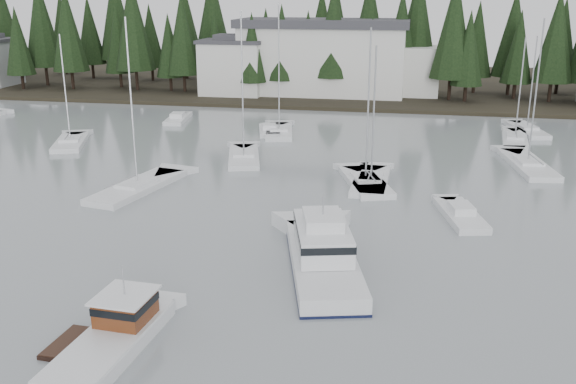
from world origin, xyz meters
name	(u,v)px	position (x,y,z in m)	size (l,w,h in m)	color
far_shore_land	(363,84)	(0.00, 97.00, 0.00)	(240.00, 54.00, 1.00)	black
conifer_treeline	(358,94)	(0.00, 86.00, 0.00)	(200.00, 22.00, 20.00)	black
house_west	(233,66)	(-18.00, 79.00, 4.65)	(9.54, 7.42, 8.75)	silver
harbor_inn	(337,58)	(-2.96, 82.34, 5.78)	(29.50, 11.50, 10.90)	silver
lobster_boat_brown	(112,338)	(-4.06, 9.19, 0.45)	(4.38, 8.08, 3.92)	silver
cabin_cruiser_center	(323,257)	(3.95, 19.41, 0.74)	(6.30, 12.00, 4.93)	silver
sailboat_1	(71,144)	(-26.20, 45.43, 0.06)	(5.50, 8.69, 11.75)	silver
sailboat_3	(527,166)	(19.05, 45.15, 0.07)	(4.28, 10.63, 13.61)	silver
sailboat_4	(515,141)	(19.36, 55.77, 0.06)	(3.44, 9.76, 11.35)	silver
sailboat_7	(244,158)	(-6.94, 42.95, 0.08)	(4.92, 9.05, 14.11)	silver
sailboat_8	(279,133)	(-5.98, 54.79, 0.09)	(4.41, 8.78, 14.69)	silver
sailboat_10	(365,184)	(5.05, 36.66, 0.07)	(5.31, 8.94, 13.13)	silver
sailboat_11	(138,189)	(-12.78, 31.74, 0.07)	(4.95, 10.48, 13.97)	silver
sailboat_12	(527,131)	(21.38, 61.07, 0.06)	(4.00, 9.07, 11.17)	silver
sailboat_13	(371,183)	(5.48, 37.03, 0.06)	(2.89, 8.59, 11.76)	silver
runabout_1	(460,216)	(12.24, 29.76, 0.13)	(3.69, 7.13, 1.42)	silver
runabout_3	(178,120)	(-19.74, 59.63, 0.13)	(3.08, 6.82, 1.42)	silver
runabout_4	(269,132)	(-7.15, 54.92, 0.13)	(3.54, 6.10, 1.42)	silver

